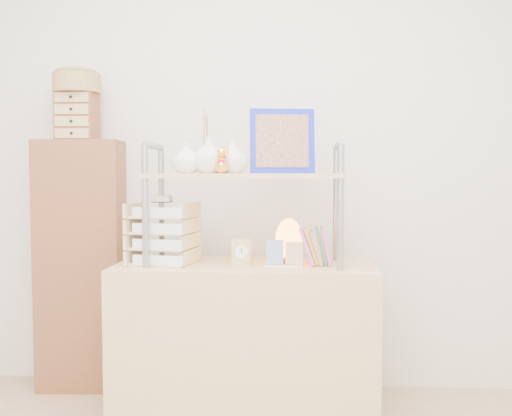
{
  "coord_description": "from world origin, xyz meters",
  "views": [
    {
      "loc": [
        0.25,
        -1.43,
        1.17
      ],
      "look_at": [
        0.05,
        1.2,
        1.01
      ],
      "focal_mm": 40.0,
      "sensor_mm": 36.0,
      "label": 1
    }
  ],
  "objects_px": {
    "desk": "(245,343)",
    "letter_tray": "(163,237)",
    "salt_lamp": "(289,240)",
    "cabinet": "(81,265)"
  },
  "relations": [
    {
      "from": "desk",
      "to": "letter_tray",
      "type": "bearing_deg",
      "value": -176.11
    },
    {
      "from": "desk",
      "to": "letter_tray",
      "type": "height_order",
      "value": "letter_tray"
    },
    {
      "from": "salt_lamp",
      "to": "cabinet",
      "type": "bearing_deg",
      "value": 164.69
    },
    {
      "from": "letter_tray",
      "to": "salt_lamp",
      "type": "bearing_deg",
      "value": 8.33
    },
    {
      "from": "letter_tray",
      "to": "cabinet",
      "type": "bearing_deg",
      "value": 144.15
    },
    {
      "from": "letter_tray",
      "to": "salt_lamp",
      "type": "distance_m",
      "value": 0.59
    },
    {
      "from": "desk",
      "to": "cabinet",
      "type": "distance_m",
      "value": 1.05
    },
    {
      "from": "desk",
      "to": "salt_lamp",
      "type": "bearing_deg",
      "value": 16.41
    },
    {
      "from": "salt_lamp",
      "to": "desk",
      "type": "bearing_deg",
      "value": -163.59
    },
    {
      "from": "desk",
      "to": "salt_lamp",
      "type": "height_order",
      "value": "salt_lamp"
    }
  ]
}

